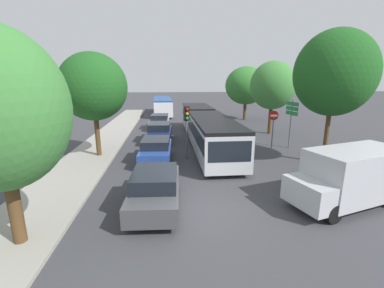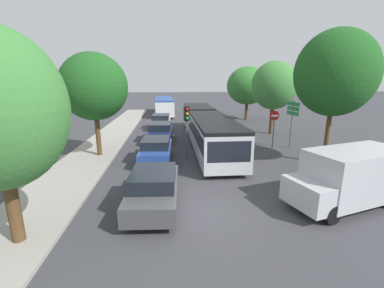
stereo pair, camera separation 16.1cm
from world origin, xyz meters
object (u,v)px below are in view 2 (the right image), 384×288
tree_right_far (248,87)px  queued_car_navy (160,132)px  no_entry_sign (274,124)px  queued_car_white (161,121)px  tree_right_mid (274,86)px  articulated_bus (206,125)px  tree_right_near (335,73)px  direction_sign_post (293,114)px  queued_car_blue (156,149)px  tree_left_mid (94,87)px  white_van (351,176)px  city_bus_rear (164,105)px  traffic_light (187,121)px  queued_car_graphite (154,188)px

tree_right_far → queued_car_navy: bearing=-134.3°
no_entry_sign → tree_right_far: (2.25, 14.11, 2.28)m
queued_car_white → tree_right_mid: size_ratio=0.66×
tree_right_mid → tree_right_far: size_ratio=1.01×
articulated_bus → tree_right_far: (6.92, 11.69, 2.73)m
no_entry_sign → articulated_bus: bearing=-117.3°
queued_car_navy → tree_right_near: tree_right_near is taller
queued_car_navy → tree_right_far: 15.56m
tree_right_far → articulated_bus: bearing=-120.6°
articulated_bus → no_entry_sign: no_entry_sign is taller
articulated_bus → queued_car_white: articulated_bus is taller
queued_car_white → direction_sign_post: bearing=-129.1°
queued_car_blue → tree_right_near: 11.36m
tree_left_mid → white_van: bearing=-33.5°
direction_sign_post → tree_right_mid: tree_right_mid is taller
articulated_bus → no_entry_sign: size_ratio=5.93×
articulated_bus → tree_right_near: size_ratio=2.15×
city_bus_rear → tree_right_mid: size_ratio=1.67×
queued_car_blue → traffic_light: (1.94, 0.24, 1.75)m
queued_car_navy → tree_right_mid: size_ratio=0.68×
queued_car_blue → tree_right_near: tree_right_near is taller
city_bus_rear → queued_car_blue: 22.96m
traffic_light → queued_car_white: bearing=177.0°
traffic_light → tree_right_mid: size_ratio=0.51×
queued_car_navy → queued_car_white: bearing=3.9°
queued_car_navy → queued_car_white: (-0.10, 5.75, -0.02)m
direction_sign_post → tree_right_near: bearing=89.8°
queued_car_graphite → queued_car_blue: bearing=4.6°
articulated_bus → queued_car_white: size_ratio=3.80×
city_bus_rear → queued_car_graphite: (0.00, -28.96, -0.60)m
city_bus_rear → tree_left_mid: 22.28m
queued_car_blue → tree_right_far: bearing=-30.3°
articulated_bus → no_entry_sign: (4.68, -2.41, 0.44)m
queued_car_white → queued_car_graphite: bearing=-176.5°
queued_car_white → queued_car_navy: bearing=-176.1°
white_van → tree_right_mid: size_ratio=0.80×
no_entry_sign → tree_right_near: bearing=27.2°
queued_car_graphite → queued_car_white: size_ratio=1.01×
queued_car_blue → tree_right_far: size_ratio=0.65×
articulated_bus → no_entry_sign: 5.28m
direction_sign_post → traffic_light: bearing=7.5°
city_bus_rear → tree_left_mid: size_ratio=1.67×
no_entry_sign → tree_right_near: (1.84, -3.58, 3.47)m
queued_car_white → queued_car_blue: bearing=-177.1°
tree_right_mid → tree_right_near: bearing=-91.1°
queued_car_graphite → white_van: white_van is taller
queued_car_blue → tree_right_far: (10.71, 16.33, 3.41)m
queued_car_graphite → queued_car_white: bearing=3.5°
queued_car_blue → tree_left_mid: bearing=74.6°
tree_left_mid → city_bus_rear: bearing=79.6°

